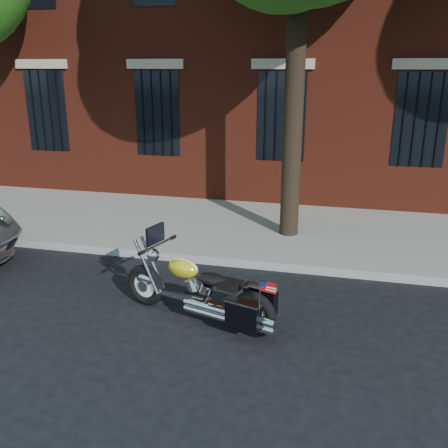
# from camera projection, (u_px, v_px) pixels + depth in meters

# --- Properties ---
(ground) EXTENTS (120.00, 120.00, 0.00)m
(ground) POSITION_uv_depth(u_px,v_px,m) (231.00, 302.00, 7.35)
(ground) COLOR black
(ground) RESTS_ON ground
(curb) EXTENTS (40.00, 0.16, 0.15)m
(curb) POSITION_uv_depth(u_px,v_px,m) (249.00, 263.00, 8.60)
(curb) COLOR gray
(curb) RESTS_ON ground
(sidewalk) EXTENTS (40.00, 3.60, 0.15)m
(sidewalk) POSITION_uv_depth(u_px,v_px,m) (266.00, 229.00, 10.34)
(sidewalk) COLOR gray
(sidewalk) RESTS_ON ground
(motorcycle) EXTENTS (2.31, 1.16, 1.25)m
(motorcycle) POSITION_uv_depth(u_px,v_px,m) (204.00, 294.00, 6.65)
(motorcycle) COLOR black
(motorcycle) RESTS_ON ground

